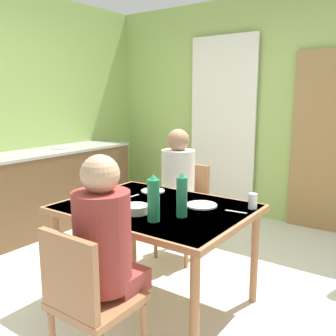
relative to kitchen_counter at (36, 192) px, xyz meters
The scene contains 23 objects.
ground_plane 1.89m from the kitchen_counter, ahead, with size 5.90×5.90×0.00m, color silver.
wall_back 2.81m from the kitchen_counter, 47.40° to the left, with size 4.47×0.10×2.68m, color #9DBB63.
wall_left 0.98m from the kitchen_counter, 141.70° to the left, with size 0.10×3.40×2.68m, color #9BBD61.
door_wooden 3.30m from the kitchen_counter, 35.39° to the left, with size 0.80×0.05×2.00m, color #9A7344.
curtain_panel 2.40m from the kitchen_counter, 53.95° to the left, with size 0.90×0.03×2.25m, color white.
kitchen_counter is the anchor object (origin of this frame).
dining_table 2.07m from the kitchen_counter, 11.95° to the right, with size 1.30×0.99×0.74m.
chair_near_diner 2.55m from the kitchen_counter, 29.92° to the right, with size 0.40×0.40×0.87m.
chair_far_diner 1.77m from the kitchen_counter, 13.75° to the left, with size 0.40×0.40×0.87m.
person_near_diner 2.50m from the kitchen_counter, 27.19° to the right, with size 0.30×0.37×0.77m.
person_far_diner 1.77m from the kitchen_counter, ahead, with size 0.30×0.37×0.77m.
water_bottle_green_near 2.38m from the kitchen_counter, 12.72° to the right, with size 0.07×0.07×0.29m.
water_bottle_green_far 2.34m from the kitchen_counter, 17.46° to the right, with size 0.08×0.08×0.30m.
serving_bowl_center 2.12m from the kitchen_counter, 17.54° to the right, with size 0.17×0.17×0.06m, color beige.
dinner_plate_near_left 1.78m from the kitchen_counter, ahead, with size 0.19×0.19×0.01m, color white.
dinner_plate_near_right 2.31m from the kitchen_counter, ahead, with size 0.22×0.22×0.01m, color white.
dinner_plate_far_center 1.67m from the kitchen_counter, 23.10° to the right, with size 0.19×0.19×0.01m, color white.
drinking_glass_by_near_diner 1.74m from the kitchen_counter, 17.47° to the right, with size 0.06×0.06×0.10m, color silver.
drinking_glass_by_far_diner 1.98m from the kitchen_counter, 25.90° to the right, with size 0.06×0.06×0.11m, color silver.
drinking_glass_spare_center 2.62m from the kitchen_counter, ahead, with size 0.06×0.06×0.11m, color silver.
cutlery_knife_near 1.56m from the kitchen_counter, 13.14° to the right, with size 0.15×0.02×0.00m, color silver.
cutlery_fork_near 2.56m from the kitchen_counter, ahead, with size 0.15×0.02×0.00m, color silver.
cutlery_knife_far 1.77m from the kitchen_counter, 11.11° to the right, with size 0.15×0.02×0.00m, color silver.
Camera 1 is at (1.72, -2.12, 1.50)m, focal length 39.46 mm.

